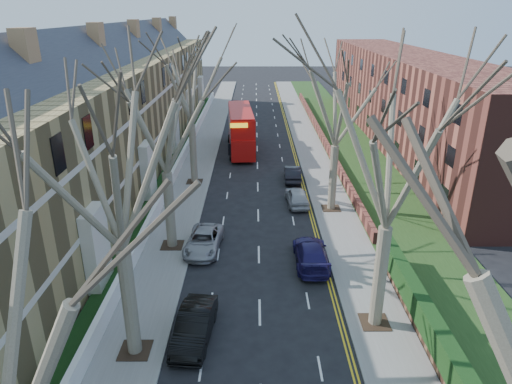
{
  "coord_description": "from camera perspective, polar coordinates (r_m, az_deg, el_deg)",
  "views": [
    {
      "loc": [
        -0.23,
        -10.6,
        14.55
      ],
      "look_at": [
        -0.17,
        19.18,
        2.64
      ],
      "focal_mm": 32.0,
      "sensor_mm": 36.0,
      "label": 1
    }
  ],
  "objects": [
    {
      "name": "car_left_mid",
      "position": [
        22.55,
        -7.7,
        -16.25
      ],
      "size": [
        1.93,
        4.52,
        1.45
      ],
      "primitive_type": "imported",
      "rotation": [
        0.0,
        0.0,
        -0.09
      ],
      "color": "black",
      "rests_on": "ground"
    },
    {
      "name": "tree_left_far",
      "position": [
        27.67,
        -11.7,
        10.3
      ],
      "size": [
        10.15,
        10.15,
        14.22
      ],
      "color": "#6A614C",
      "rests_on": "ground"
    },
    {
      "name": "terrace_left",
      "position": [
        44.63,
        -17.83,
        9.11
      ],
      "size": [
        9.7,
        78.0,
        13.6
      ],
      "color": "olive",
      "rests_on": "ground"
    },
    {
      "name": "double_decker_bus",
      "position": [
        50.41,
        -1.91,
        7.63
      ],
      "size": [
        3.35,
        10.94,
        4.52
      ],
      "rotation": [
        0.0,
        0.0,
        3.22
      ],
      "color": "#B00F0C",
      "rests_on": "ground"
    },
    {
      "name": "tree_right_far",
      "position": [
        33.56,
        10.31,
        12.36
      ],
      "size": [
        10.15,
        10.15,
        14.22
      ],
      "color": "#6A614C",
      "rests_on": "ground"
    },
    {
      "name": "front_wall_left",
      "position": [
        44.5,
        -9.72,
        3.23
      ],
      "size": [
        0.3,
        78.0,
        1.0
      ],
      "color": "white",
      "rests_on": "ground"
    },
    {
      "name": "tree_left_mid",
      "position": [
        18.18,
        -17.68,
        4.82
      ],
      "size": [
        10.5,
        10.5,
        14.71
      ],
      "color": "#6A614C",
      "rests_on": "ground"
    },
    {
      "name": "grass_verge_right",
      "position": [
        52.75,
        11.68,
        5.5
      ],
      "size": [
        6.0,
        102.0,
        0.06
      ],
      "color": "#1E3A15",
      "rests_on": "ground"
    },
    {
      "name": "flats_right",
      "position": [
        57.25,
        18.24,
        11.11
      ],
      "size": [
        13.97,
        54.0,
        10.0
      ],
      "color": "brown",
      "rests_on": "ground"
    },
    {
      "name": "car_right_near",
      "position": [
        28.3,
        6.91,
        -7.65
      ],
      "size": [
        1.99,
        4.89,
        1.42
      ],
      "primitive_type": "imported",
      "rotation": [
        0.0,
        0.0,
        3.14
      ],
      "color": "#1D1650",
      "rests_on": "ground"
    },
    {
      "name": "car_right_mid",
      "position": [
        36.6,
        5.14,
        -0.55
      ],
      "size": [
        1.89,
        4.14,
        1.38
      ],
      "primitive_type": "imported",
      "rotation": [
        0.0,
        0.0,
        3.21
      ],
      "color": "#A0A2A9",
      "rests_on": "ground"
    },
    {
      "name": "pavement_left",
      "position": [
        52.0,
        -6.51,
        5.48
      ],
      "size": [
        3.0,
        102.0,
        0.12
      ],
      "primitive_type": "cube",
      "color": "slate",
      "rests_on": "ground"
    },
    {
      "name": "pavement_right",
      "position": [
        52.05,
        6.8,
        5.48
      ],
      "size": [
        3.0,
        102.0,
        0.12
      ],
      "primitive_type": "cube",
      "color": "slate",
      "rests_on": "ground"
    },
    {
      "name": "car_right_far",
      "position": [
        41.79,
        4.58,
        2.33
      ],
      "size": [
        1.54,
        4.1,
        1.34
      ],
      "primitive_type": "imported",
      "rotation": [
        0.0,
        0.0,
        3.11
      ],
      "color": "black",
      "rests_on": "ground"
    },
    {
      "name": "car_left_far",
      "position": [
        29.89,
        -6.55,
        -6.1
      ],
      "size": [
        2.48,
        4.75,
        1.27
      ],
      "primitive_type": "imported",
      "rotation": [
        0.0,
        0.0,
        -0.08
      ],
      "color": "#959499",
      "rests_on": "ground"
    },
    {
      "name": "tree_left_dist",
      "position": [
        39.31,
        -8.37,
        14.28
      ],
      "size": [
        10.5,
        10.5,
        14.71
      ],
      "color": "#6A614C",
      "rests_on": "ground"
    },
    {
      "name": "tree_right_mid",
      "position": [
        20.15,
        17.12,
        6.49
      ],
      "size": [
        10.5,
        10.5,
        14.71
      ],
      "color": "#6A614C",
      "rests_on": "ground"
    }
  ]
}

